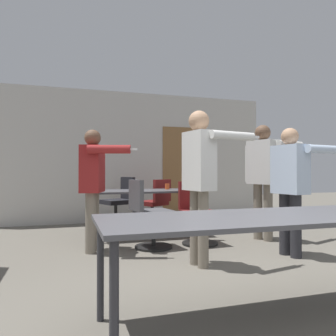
% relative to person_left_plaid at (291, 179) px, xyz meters
% --- Properties ---
extents(back_wall, '(5.99, 0.12, 2.75)m').
position_rel_person_left_plaid_xyz_m(back_wall, '(-1.31, 3.46, 0.40)').
color(back_wall, beige).
rests_on(back_wall, ground_plane).
extents(conference_table_near, '(2.39, 0.84, 0.75)m').
position_rel_person_left_plaid_xyz_m(conference_table_near, '(-1.32, -1.47, -0.27)').
color(conference_table_near, '#4C4C51').
rests_on(conference_table_near, ground_plane).
extents(conference_table_far, '(1.74, 0.83, 0.75)m').
position_rel_person_left_plaid_xyz_m(conference_table_far, '(-1.48, 1.84, -0.28)').
color(conference_table_far, '#4C4C51').
rests_on(conference_table_far, ground_plane).
extents(person_left_plaid, '(0.81, 0.63, 1.61)m').
position_rel_person_left_plaid_xyz_m(person_left_plaid, '(0.00, 0.00, 0.00)').
color(person_left_plaid, '#28282D').
rests_on(person_left_plaid, ground_plane).
extents(person_center_tall, '(0.93, 0.63, 1.78)m').
position_rel_person_left_plaid_xyz_m(person_center_tall, '(0.23, 0.95, 0.11)').
color(person_center_tall, slate).
rests_on(person_center_tall, ground_plane).
extents(person_right_polo, '(0.71, 0.79, 1.62)m').
position_rel_person_left_plaid_xyz_m(person_right_polo, '(-2.36, 0.96, 0.00)').
color(person_right_polo, slate).
rests_on(person_right_polo, ground_plane).
extents(person_far_watching, '(0.85, 0.56, 1.75)m').
position_rel_person_left_plaid_xyz_m(person_far_watching, '(-1.26, -0.06, 0.11)').
color(person_far_watching, slate).
rests_on(person_far_watching, ground_plane).
extents(office_chair_mid_tucked, '(0.58, 0.52, 0.95)m').
position_rel_person_left_plaid_xyz_m(office_chair_mid_tucked, '(-1.62, 0.91, -0.52)').
color(office_chair_mid_tucked, black).
rests_on(office_chair_mid_tucked, ground_plane).
extents(office_chair_far_left, '(0.65, 0.68, 0.91)m').
position_rel_person_left_plaid_xyz_m(office_chair_far_left, '(-1.08, 2.59, -0.54)').
color(office_chair_far_left, black).
rests_on(office_chair_far_left, ground_plane).
extents(office_chair_near_pushed, '(0.65, 0.61, 0.95)m').
position_rel_person_left_plaid_xyz_m(office_chair_near_pushed, '(-1.76, 2.67, -0.51)').
color(office_chair_near_pushed, black).
rests_on(office_chair_near_pushed, ground_plane).
extents(office_chair_far_right, '(0.52, 0.57, 0.91)m').
position_rel_person_left_plaid_xyz_m(office_chair_far_right, '(-0.85, 1.02, -0.54)').
color(office_chair_far_right, black).
rests_on(office_chair_far_right, ground_plane).
extents(drink_cup, '(0.08, 0.08, 0.10)m').
position_rel_person_left_plaid_xyz_m(drink_cup, '(-1.02, 2.00, -0.17)').
color(drink_cup, '#E05123').
rests_on(drink_cup, conference_table_far).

